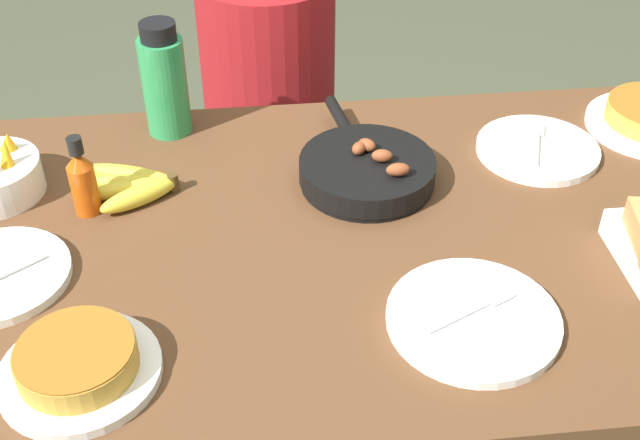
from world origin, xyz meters
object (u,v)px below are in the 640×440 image
object	(u,v)px
empty_plate_far_right	(538,149)
person_figure	(271,135)
hot_sauce_bottle	(83,180)
water_bottle	(164,81)
banana_bunch	(133,185)
frittata_plate_side	(78,364)
skillet	(367,170)
empty_plate_near_front	(473,319)

from	to	relation	value
empty_plate_far_right	person_figure	world-z (taller)	person_figure
hot_sauce_bottle	water_bottle	bearing A→B (deg)	62.88
banana_bunch	frittata_plate_side	distance (m)	0.44
skillet	water_bottle	bearing A→B (deg)	49.61
empty_plate_near_front	water_bottle	distance (m)	0.78
banana_bunch	hot_sauce_bottle	distance (m)	0.10
hot_sauce_bottle	empty_plate_far_right	bearing A→B (deg)	6.43
empty_plate_near_front	person_figure	xyz separation A→B (m)	(-0.26, 0.96, -0.25)
frittata_plate_side	banana_bunch	bearing A→B (deg)	84.50
empty_plate_near_front	water_bottle	world-z (taller)	water_bottle
hot_sauce_bottle	person_figure	xyz separation A→B (m)	(0.35, 0.61, -0.31)
empty_plate_far_right	water_bottle	distance (m)	0.75
empty_plate_near_front	hot_sauce_bottle	bearing A→B (deg)	150.30
banana_bunch	empty_plate_near_front	bearing A→B (deg)	-36.38
skillet	frittata_plate_side	bearing A→B (deg)	123.04
water_bottle	person_figure	xyz separation A→B (m)	(0.22, 0.34, -0.36)
banana_bunch	empty_plate_far_right	distance (m)	0.79
skillet	banana_bunch	bearing A→B (deg)	79.66
skillet	empty_plate_near_front	distance (m)	0.40
banana_bunch	person_figure	xyz separation A→B (m)	(0.28, 0.56, -0.26)
frittata_plate_side	hot_sauce_bottle	distance (m)	0.40
skillet	water_bottle	world-z (taller)	water_bottle
skillet	empty_plate_near_front	xyz separation A→B (m)	(0.10, -0.38, -0.02)
banana_bunch	water_bottle	xyz separation A→B (m)	(0.06, 0.22, 0.09)
banana_bunch	empty_plate_near_front	xyz separation A→B (m)	(0.54, -0.40, -0.01)
person_figure	frittata_plate_side	bearing A→B (deg)	-107.78
water_bottle	skillet	bearing A→B (deg)	-31.48
skillet	frittata_plate_side	distance (m)	0.64
empty_plate_far_right	hot_sauce_bottle	bearing A→B (deg)	-173.57
empty_plate_near_front	person_figure	world-z (taller)	person_figure
water_bottle	person_figure	distance (m)	0.54
empty_plate_near_front	skillet	bearing A→B (deg)	105.11
water_bottle	hot_sauce_bottle	size ratio (longest dim) A/B	1.53
empty_plate_near_front	person_figure	distance (m)	1.02
empty_plate_far_right	person_figure	size ratio (longest dim) A/B	0.21
frittata_plate_side	empty_plate_far_right	distance (m)	0.96
water_bottle	person_figure	world-z (taller)	person_figure
frittata_plate_side	empty_plate_near_front	world-z (taller)	frittata_plate_side
person_figure	banana_bunch	bearing A→B (deg)	-116.34
skillet	empty_plate_far_right	size ratio (longest dim) A/B	1.57
empty_plate_far_right	water_bottle	size ratio (longest dim) A/B	1.02
skillet	empty_plate_far_right	xyz separation A→B (m)	(0.35, 0.06, -0.02)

